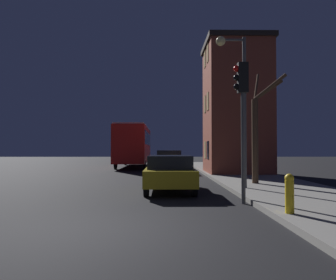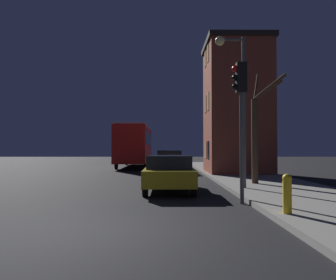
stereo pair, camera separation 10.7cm
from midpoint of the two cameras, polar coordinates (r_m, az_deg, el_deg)
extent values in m
plane|color=black|center=(6.79, -11.54, -15.37)|extent=(120.00, 120.00, 0.00)
cube|color=brown|center=(21.22, 11.63, 5.27)|extent=(3.73, 4.12, 7.96)
cube|color=black|center=(22.09, 11.57, 15.97)|extent=(3.97, 4.36, 0.30)
cube|color=black|center=(20.10, 6.81, -1.74)|extent=(0.03, 0.70, 1.10)
cube|color=#E5C67F|center=(21.39, 6.35, -1.73)|extent=(0.03, 0.70, 1.10)
cube|color=#E5C67F|center=(20.30, 6.78, 6.70)|extent=(0.03, 0.70, 1.10)
cube|color=#E5C67F|center=(21.59, 6.32, 6.20)|extent=(0.03, 0.70, 1.10)
cube|color=#E5C67F|center=(20.94, 6.76, 14.79)|extent=(0.03, 0.70, 1.10)
cube|color=#E5C67F|center=(22.19, 6.30, 13.85)|extent=(0.03, 0.70, 1.10)
cylinder|color=#4C4C4C|center=(12.84, 12.95, 4.77)|extent=(0.14, 0.14, 5.75)
cylinder|color=#4C4C4C|center=(13.33, 10.92, 16.75)|extent=(0.90, 0.09, 0.09)
sphere|color=#F9E08C|center=(13.24, 8.93, 16.65)|extent=(0.37, 0.37, 0.37)
cylinder|color=#4C4C4C|center=(9.95, 12.67, -1.37)|extent=(0.12, 0.12, 3.30)
cube|color=black|center=(10.18, 12.59, 10.55)|extent=(0.30, 0.24, 0.90)
sphere|color=red|center=(10.20, 11.58, 12.07)|extent=(0.20, 0.20, 0.20)
sphere|color=black|center=(10.14, 11.59, 10.59)|extent=(0.20, 0.20, 0.20)
sphere|color=black|center=(10.09, 11.60, 9.09)|extent=(0.20, 0.20, 0.20)
cylinder|color=#473323|center=(14.53, 14.72, -0.18)|extent=(0.27, 0.27, 3.62)
cylinder|color=#473323|center=(14.81, 16.88, 8.35)|extent=(1.23, 0.35, 0.89)
cylinder|color=#473323|center=(14.55, 17.15, 8.80)|extent=(1.23, 0.92, 1.02)
cylinder|color=#473323|center=(15.19, 14.96, 8.98)|extent=(0.49, 0.87, 1.30)
cube|color=red|center=(29.51, -6.03, -0.84)|extent=(2.48, 10.53, 3.01)
cube|color=black|center=(29.52, -6.03, 0.21)|extent=(2.50, 9.68, 1.08)
cube|color=#B2B2B2|center=(29.57, -6.02, 2.19)|extent=(2.36, 10.00, 0.12)
cylinder|color=black|center=(32.86, -3.49, -3.54)|extent=(0.18, 0.96, 0.96)
cylinder|color=black|center=(33.05, -7.49, -3.52)|extent=(0.18, 0.96, 0.96)
cylinder|color=black|center=(26.04, -4.20, -4.06)|extent=(0.18, 0.96, 0.96)
cylinder|color=black|center=(26.27, -9.23, -4.02)|extent=(0.18, 0.96, 0.96)
cube|color=olive|center=(12.59, 0.04, -6.14)|extent=(1.81, 4.22, 0.57)
cube|color=black|center=(12.35, 0.05, -3.81)|extent=(1.60, 2.20, 0.47)
cylinder|color=black|center=(14.02, 3.32, -6.84)|extent=(0.18, 0.66, 0.66)
cylinder|color=black|center=(14.00, -3.42, -6.85)|extent=(0.18, 0.66, 0.66)
cylinder|color=black|center=(11.30, 4.33, -8.12)|extent=(0.18, 0.66, 0.66)
cylinder|color=black|center=(11.27, -4.06, -8.14)|extent=(0.18, 0.66, 0.66)
cube|color=#B7BABF|center=(22.74, 0.00, -3.91)|extent=(1.80, 4.53, 0.73)
cube|color=black|center=(22.50, 0.01, -2.40)|extent=(1.59, 2.36, 0.47)
cylinder|color=black|center=(24.26, 1.88, -4.62)|extent=(0.18, 0.65, 0.65)
cylinder|color=black|center=(24.24, -1.98, -4.63)|extent=(0.18, 0.65, 0.65)
cylinder|color=black|center=(21.32, 2.25, -5.05)|extent=(0.18, 0.65, 0.65)
cylinder|color=black|center=(21.30, -2.14, -5.05)|extent=(0.18, 0.65, 0.65)
cylinder|color=gold|center=(8.06, 20.05, -9.29)|extent=(0.20, 0.20, 0.75)
sphere|color=gold|center=(8.01, 20.02, -6.28)|extent=(0.21, 0.21, 0.21)
camera|label=1|loc=(0.05, -90.18, 0.00)|focal=35.00mm
camera|label=2|loc=(0.05, 89.82, 0.00)|focal=35.00mm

